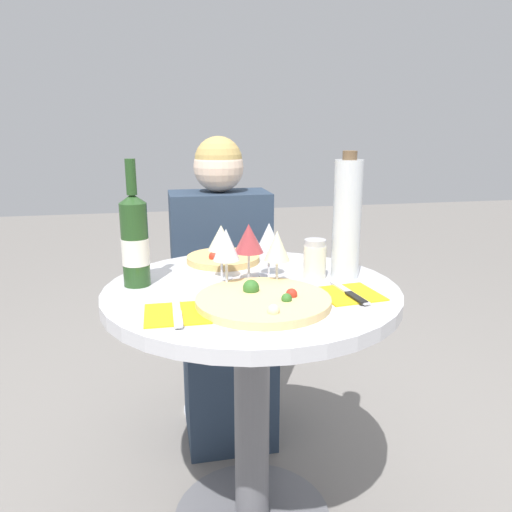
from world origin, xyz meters
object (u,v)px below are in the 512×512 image
(dining_table, at_px, (252,357))
(wine_bottle, at_px, (135,240))
(chair_behind_diner, at_px, (218,310))
(pizza_large, at_px, (265,300))
(tall_carafe, at_px, (347,219))
(seated_diner, at_px, (222,302))

(dining_table, bearing_deg, wine_bottle, 165.74)
(chair_behind_diner, height_order, pizza_large, chair_behind_diner)
(tall_carafe, bearing_deg, seated_diner, 118.18)
(seated_diner, bearing_deg, wine_bottle, 58.92)
(chair_behind_diner, bearing_deg, wine_bottle, 64.97)
(dining_table, height_order, tall_carafe, tall_carafe)
(seated_diner, xyz_separation_m, tall_carafe, (0.29, -0.54, 0.42))
(pizza_large, bearing_deg, seated_diner, 90.73)
(seated_diner, bearing_deg, tall_carafe, 118.18)
(dining_table, relative_size, seated_diner, 0.69)
(dining_table, height_order, chair_behind_diner, chair_behind_diner)
(chair_behind_diner, relative_size, wine_bottle, 2.63)
(tall_carafe, bearing_deg, wine_bottle, 176.22)
(wine_bottle, bearing_deg, seated_diner, 58.92)
(wine_bottle, bearing_deg, tall_carafe, -3.78)
(chair_behind_diner, distance_m, wine_bottle, 0.85)
(dining_table, xyz_separation_m, tall_carafe, (0.28, 0.04, 0.38))
(dining_table, bearing_deg, tall_carafe, 7.80)
(dining_table, xyz_separation_m, chair_behind_diner, (-0.00, 0.72, -0.13))
(pizza_large, xyz_separation_m, tall_carafe, (0.28, 0.19, 0.16))
(dining_table, height_order, wine_bottle, wine_bottle)
(chair_behind_diner, relative_size, seated_diner, 0.78)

